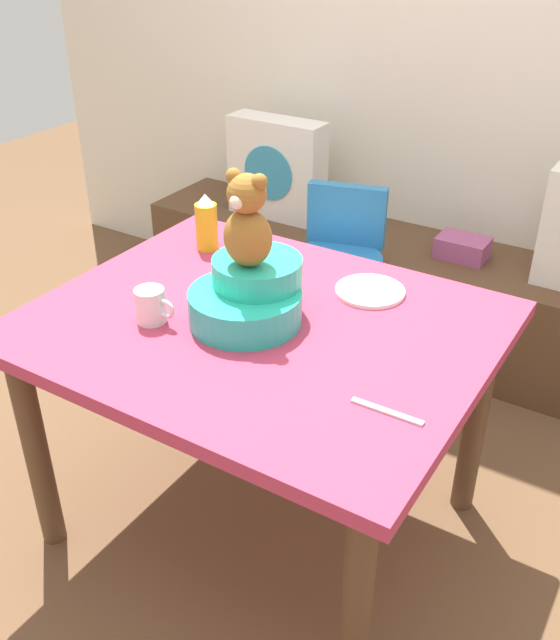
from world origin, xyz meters
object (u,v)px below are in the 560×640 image
pillow_floral_left (277,169)px  teddy_bear (247,222)px  dining_table (261,352)px  dinner_plate_near (370,291)px  highchair (338,265)px  infant_seat_teal (249,295)px  book_stack (462,248)px  ketchup_bottle (206,223)px  coffee_mug (151,306)px

pillow_floral_left → teddy_bear: size_ratio=1.76×
dining_table → dinner_plate_near: bearing=58.1°
highchair → infant_seat_teal: bearing=-79.2°
dining_table → highchair: size_ratio=1.52×
book_stack → highchair: size_ratio=0.25×
highchair → teddy_bear: size_ratio=3.16×
dining_table → ketchup_bottle: 0.52m
dining_table → teddy_bear: 0.38m
pillow_floral_left → book_stack: size_ratio=2.20×
book_stack → coffee_mug: coffee_mug is taller
book_stack → dinner_plate_near: dinner_plate_near is taller
pillow_floral_left → dinner_plate_near: (0.90, -0.93, 0.07)m
infant_seat_teal → coffee_mug: bearing=-144.7°
teddy_bear → dinner_plate_near: 0.46m
infant_seat_teal → teddy_bear: (-0.00, -0.00, 0.21)m
coffee_mug → infant_seat_teal: bearing=35.3°
pillow_floral_left → coffee_mug: (0.48, -1.38, 0.11)m
highchair → ketchup_bottle: size_ratio=4.27×
highchair → infant_seat_teal: (0.16, -0.81, 0.29)m
book_stack → highchair: (-0.34, -0.44, 0.02)m
highchair → coffee_mug: size_ratio=6.58×
dining_table → book_stack: bearing=83.1°
book_stack → infant_seat_teal: (-0.18, -1.25, 0.31)m
ketchup_bottle → dinner_plate_near: (0.57, 0.00, -0.08)m
pillow_floral_left → highchair: (0.53, -0.42, -0.16)m
book_stack → coffee_mug: (-0.39, -1.40, 0.29)m
highchair → ketchup_bottle: ketchup_bottle is taller
infant_seat_teal → pillow_floral_left: bearing=119.2°
dining_table → highchair: 0.83m
dining_table → teddy_bear: teddy_bear is taller
book_stack → dinner_plate_near: 0.98m
teddy_bear → ketchup_bottle: (-0.36, 0.30, -0.19)m
infant_seat_teal → dining_table: bearing=15.0°
coffee_mug → highchair: bearing=86.7°
pillow_floral_left → coffee_mug: pillow_floral_left is taller
coffee_mug → pillow_floral_left: bearing=109.1°
pillow_floral_left → dining_table: bearing=-59.6°
pillow_floral_left → ketchup_bottle: 1.00m
dining_table → dinner_plate_near: dinner_plate_near is taller
pillow_floral_left → infant_seat_teal: same height
ketchup_bottle → dinner_plate_near: ketchup_bottle is taller
teddy_bear → coffee_mug: size_ratio=2.08×
highchair → dinner_plate_near: 0.67m
highchair → coffee_mug: 1.00m
teddy_bear → dinner_plate_near: bearing=55.0°
ketchup_bottle → coffee_mug: bearing=-71.1°
pillow_floral_left → ketchup_bottle: (0.32, -0.93, 0.15)m
highchair → dining_table: bearing=-77.1°
highchair → coffee_mug: (-0.05, -0.96, 0.27)m
highchair → coffee_mug: coffee_mug is taller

